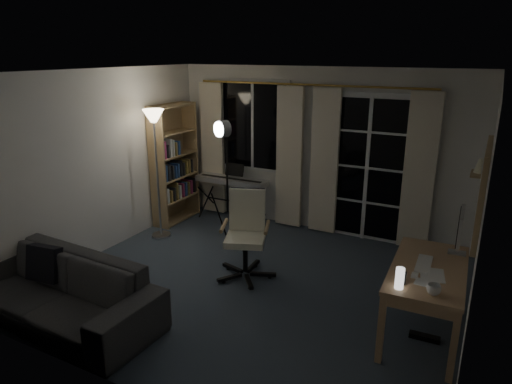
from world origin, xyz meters
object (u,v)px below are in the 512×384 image
Objects in this scene: mug at (434,288)px; sofa at (56,281)px; monitor at (460,228)px; keyboard_piano at (232,181)px; torchiere_lamp at (155,136)px; studio_light at (224,143)px; bookshelf at (172,167)px; desk at (428,276)px; office_chair at (246,226)px.

mug is 3.52m from sofa.
keyboard_piano is at bearing 156.23° from monitor.
monitor is (3.96, -0.29, -0.53)m from torchiere_lamp.
studio_light reaches higher than mug.
bookshelf is 4.24m from desk.
studio_light reaches higher than desk.
desk is at bearing -30.28° from office_chair.
office_chair is (1.07, -1.47, -0.04)m from keyboard_piano.
monitor reaches higher than keyboard_piano.
desk is (2.89, -1.11, -0.79)m from studio_light.
sofa is (-3.27, -1.45, -0.18)m from desk.
bookshelf is at bearing 129.09° from office_chair.
monitor is (2.30, 0.13, 0.35)m from office_chair.
sofa is (-3.37, -0.95, -0.33)m from mug.
monitor is at bearing -18.38° from office_chair.
sofa is (-0.10, -3.25, -0.22)m from keyboard_piano.
studio_light is at bearing -13.96° from bookshelf.
studio_light is at bearing 156.88° from desk.
torchiere_lamp reaches higher than studio_light.
studio_light reaches higher than office_chair.
keyboard_piano is 0.68× the size of studio_light.
torchiere_lamp is 1.78× the size of office_chair.
desk is (2.10, -0.32, 0.00)m from office_chair.
desk is at bearing 26.08° from sofa.
mug is (2.20, -0.82, 0.14)m from office_chair.
sofa is (0.49, -2.19, -1.06)m from torchiere_lamp.
office_chair is 2.06× the size of monitor.
desk is at bearing -19.36° from bookshelf.
bookshelf is at bearing 106.58° from sofa.
office_chair is at bearing -178.77° from monitor.
studio_light is (0.28, -0.68, 0.75)m from keyboard_piano.
keyboard_piano is at bearing 90.36° from sofa.
torchiere_lamp is at bearing 144.24° from office_chair.
torchiere_lamp is 3.93m from desk.
bookshelf reaches higher than keyboard_piano.
bookshelf is at bearing -155.12° from keyboard_piano.
sofa reaches higher than desk.
bookshelf reaches higher than desk.
bookshelf is 1.05× the size of studio_light.
torchiere_lamp is 1.93m from office_chair.
desk is 0.60× the size of sofa.
studio_light is at bearing 23.23° from torchiere_lamp.
monitor is at bearing -4.16° from torchiere_lamp.
monitor is (0.20, 0.45, 0.35)m from desk.
sofa is at bearing -158.09° from desk.
torchiere_lamp reaches higher than mug.
office_chair is (1.90, -1.07, -0.26)m from bookshelf.
monitor reaches higher than sofa.
sofa is (-3.47, -1.90, -0.53)m from monitor.
mug is at bearing -97.84° from monitor.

